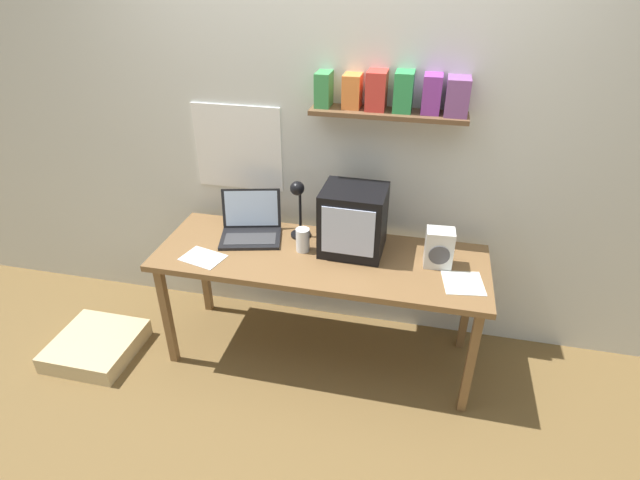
# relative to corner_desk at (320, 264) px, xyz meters

# --- Properties ---
(ground_plane) EXTENTS (12.00, 12.00, 0.00)m
(ground_plane) POSITION_rel_corner_desk_xyz_m (0.00, 0.00, -0.67)
(ground_plane) COLOR brown
(back_wall) EXTENTS (5.60, 0.24, 2.60)m
(back_wall) POSITION_rel_corner_desk_xyz_m (0.00, 0.43, 0.64)
(back_wall) COLOR silver
(back_wall) RESTS_ON ground_plane
(corner_desk) EXTENTS (1.85, 0.65, 0.73)m
(corner_desk) POSITION_rel_corner_desk_xyz_m (0.00, 0.00, 0.00)
(corner_desk) COLOR brown
(corner_desk) RESTS_ON ground_plane
(crt_monitor) EXTENTS (0.35, 0.32, 0.38)m
(crt_monitor) POSITION_rel_corner_desk_xyz_m (0.17, 0.10, 0.25)
(crt_monitor) COLOR black
(crt_monitor) RESTS_ON corner_desk
(laptop) EXTENTS (0.41, 0.37, 0.26)m
(laptop) POSITION_rel_corner_desk_xyz_m (-0.45, 0.14, 0.12)
(laptop) COLOR black
(laptop) RESTS_ON corner_desk
(desk_lamp) EXTENTS (0.12, 0.15, 0.37)m
(desk_lamp) POSITION_rel_corner_desk_xyz_m (-0.16, 0.16, 0.29)
(desk_lamp) COLOR black
(desk_lamp) RESTS_ON corner_desk
(juice_glass) EXTENTS (0.08, 0.08, 0.14)m
(juice_glass) POSITION_rel_corner_desk_xyz_m (-0.11, 0.03, 0.12)
(juice_glass) COLOR white
(juice_glass) RESTS_ON corner_desk
(space_heater) EXTENTS (0.15, 0.12, 0.21)m
(space_heater) POSITION_rel_corner_desk_xyz_m (0.64, 0.05, 0.17)
(space_heater) COLOR silver
(space_heater) RESTS_ON corner_desk
(printed_handout) EXTENTS (0.26, 0.21, 0.00)m
(printed_handout) POSITION_rel_corner_desk_xyz_m (-0.63, -0.17, 0.06)
(printed_handout) COLOR white
(printed_handout) RESTS_ON corner_desk
(open_notebook) EXTENTS (0.23, 0.24, 0.00)m
(open_notebook) POSITION_rel_corner_desk_xyz_m (0.78, -0.10, 0.06)
(open_notebook) COLOR silver
(open_notebook) RESTS_ON corner_desk
(floor_cushion) EXTENTS (0.49, 0.49, 0.11)m
(floor_cushion) POSITION_rel_corner_desk_xyz_m (-1.37, -0.31, -0.61)
(floor_cushion) COLOR #D1B989
(floor_cushion) RESTS_ON ground_plane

